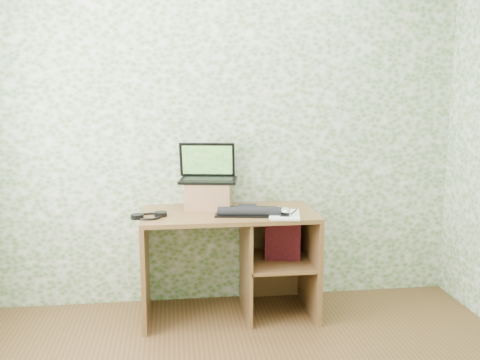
{
  "coord_description": "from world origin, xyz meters",
  "views": [
    {
      "loc": [
        -0.38,
        -2.15,
        1.61
      ],
      "look_at": [
        0.07,
        1.39,
        0.98
      ],
      "focal_mm": 40.0,
      "sensor_mm": 36.0,
      "label": 1
    }
  ],
  "objects": [
    {
      "name": "wall_back",
      "position": [
        0.0,
        1.75,
        1.3
      ],
      "size": [
        3.5,
        0.0,
        3.5
      ],
      "primitive_type": "plane",
      "rotation": [
        1.57,
        0.0,
        0.0
      ],
      "color": "white",
      "rests_on": "ground"
    },
    {
      "name": "desk",
      "position": [
        0.08,
        1.47,
        0.48
      ],
      "size": [
        1.2,
        0.6,
        0.75
      ],
      "color": "brown",
      "rests_on": "floor"
    },
    {
      "name": "keyboard",
      "position": [
        0.12,
        1.35,
        0.77
      ],
      "size": [
        0.47,
        0.3,
        0.06
      ],
      "rotation": [
        0.0,
        0.0,
        -0.16
      ],
      "color": "black",
      "rests_on": "desk"
    },
    {
      "name": "red_box",
      "position": [
        0.38,
        1.44,
        0.54
      ],
      "size": [
        0.26,
        0.13,
        0.3
      ],
      "primitive_type": "cube",
      "rotation": [
        0.0,
        0.0,
        -0.22
      ],
      "color": "maroon",
      "rests_on": "desk"
    },
    {
      "name": "laptop",
      "position": [
        -0.13,
        1.63,
        1.0
      ],
      "size": [
        0.44,
        0.35,
        0.27
      ],
      "rotation": [
        0.0,
        0.0,
        -0.17
      ],
      "color": "black",
      "rests_on": "riser"
    },
    {
      "name": "riser",
      "position": [
        -0.13,
        1.58,
        0.85
      ],
      "size": [
        0.36,
        0.31,
        0.19
      ],
      "primitive_type": "cube",
      "rotation": [
        0.0,
        0.0,
        -0.17
      ],
      "color": "brown",
      "rests_on": "desk"
    },
    {
      "name": "pen",
      "position": [
        0.43,
        1.32,
        0.77
      ],
      "size": [
        0.08,
        0.13,
        0.01
      ],
      "primitive_type": "cylinder",
      "rotation": [
        1.57,
        0.0,
        -0.5
      ],
      "color": "black",
      "rests_on": "notepad"
    },
    {
      "name": "mouse",
      "position": [
        0.36,
        1.25,
        0.78
      ],
      "size": [
        0.09,
        0.12,
        0.04
      ],
      "primitive_type": "ellipsoid",
      "rotation": [
        0.0,
        0.0,
        -0.26
      ],
      "color": "silver",
      "rests_on": "notepad"
    },
    {
      "name": "notepad",
      "position": [
        0.36,
        1.28,
        0.76
      ],
      "size": [
        0.26,
        0.32,
        0.01
      ],
      "primitive_type": "cube",
      "rotation": [
        0.0,
        0.0,
        -0.2
      ],
      "color": "white",
      "rests_on": "desk"
    },
    {
      "name": "headphones",
      "position": [
        -0.54,
        1.35,
        0.76
      ],
      "size": [
        0.24,
        0.22,
        0.03
      ],
      "rotation": [
        0.0,
        0.0,
        0.32
      ],
      "color": "black",
      "rests_on": "desk"
    }
  ]
}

